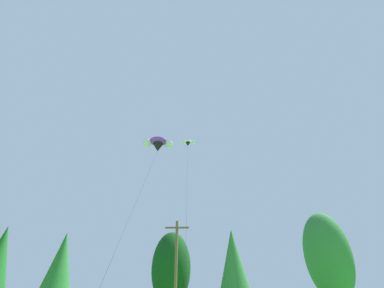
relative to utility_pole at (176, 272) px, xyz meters
name	(u,v)px	position (x,y,z in m)	size (l,w,h in m)	color
treeline_tree_c	(60,266)	(-13.94, 7.70, 1.44)	(3.84, 3.84, 10.18)	#472D19
treeline_tree_d	(171,268)	(-1.31, 9.48, 1.41)	(4.63, 4.63, 10.49)	#472D19
treeline_tree_e	(233,264)	(6.02, 8.65, 1.73)	(3.94, 3.94, 10.65)	#472D19
treeline_tree_f	(328,255)	(16.78, 7.84, 2.53)	(5.13, 5.13, 12.34)	#472D19
utility_pole	(176,272)	(0.00, 0.00, 0.00)	(2.20, 0.26, 9.35)	brown
parafoil_kite_high_purple	(158,144)	(-2.86, 2.86, 14.69)	(3.96, 16.30, 18.93)	purple
parafoil_kite_mid_white	(188,143)	(0.65, 7.21, 17.43)	(2.12, 14.39, 21.30)	white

